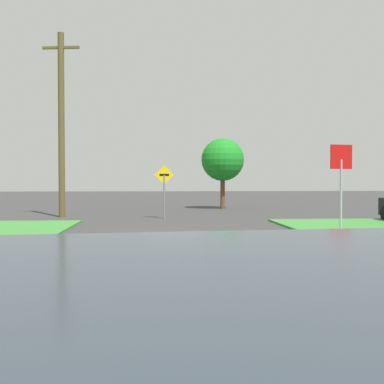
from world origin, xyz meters
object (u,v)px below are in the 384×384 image
oak_tree_left (223,160)px  stop_sign (341,173)px  direction_sign (164,185)px  utility_pole_mid (61,123)px

oak_tree_left → stop_sign: bearing=-84.8°
stop_sign → direction_sign: (-5.18, 8.35, -0.46)m
stop_sign → utility_pole_mid: bearing=-55.6°
stop_sign → utility_pole_mid: (-10.12, 9.60, 2.54)m
utility_pole_mid → stop_sign: bearing=-43.5°
stop_sign → oak_tree_left: bearing=-96.9°
stop_sign → utility_pole_mid: utility_pole_mid is taller
utility_pole_mid → direction_sign: (4.94, -1.25, -3.01)m
stop_sign → direction_sign: 9.84m
oak_tree_left → utility_pole_mid: bearing=-145.1°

